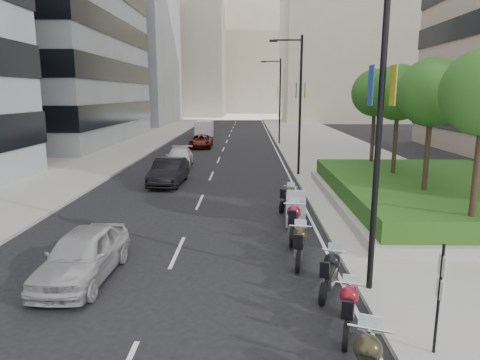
{
  "coord_description": "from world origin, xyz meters",
  "views": [
    {
      "loc": [
        0.95,
        -10.03,
        5.4
      ],
      "look_at": [
        0.63,
        6.76,
        2.0
      ],
      "focal_mm": 32.0,
      "sensor_mm": 36.0,
      "label": 1
    }
  ],
  "objects_px": {
    "motorcycle_2": "(330,273)",
    "motorcycle_6": "(287,198)",
    "motorcycle_5": "(296,208)",
    "car_d": "(201,141)",
    "car_b": "(169,172)",
    "car_c": "(179,157)",
    "parking_sign": "(439,294)",
    "motorcycle_4": "(293,222)",
    "motorcycle_3": "(299,245)",
    "lamp_post_0": "(374,107)",
    "delivery_van": "(204,130)",
    "motorcycle_1": "(348,310)",
    "car_a": "(83,255)",
    "lamp_post_2": "(278,97)",
    "lamp_post_1": "(298,99)"
  },
  "relations": [
    {
      "from": "motorcycle_2",
      "to": "motorcycle_6",
      "type": "height_order",
      "value": "motorcycle_2"
    },
    {
      "from": "motorcycle_5",
      "to": "car_d",
      "type": "height_order",
      "value": "car_d"
    },
    {
      "from": "car_b",
      "to": "car_c",
      "type": "distance_m",
      "value": 6.57
    },
    {
      "from": "car_b",
      "to": "car_c",
      "type": "bearing_deg",
      "value": 96.18
    },
    {
      "from": "motorcycle_2",
      "to": "motorcycle_6",
      "type": "bearing_deg",
      "value": 25.36
    },
    {
      "from": "parking_sign",
      "to": "motorcycle_4",
      "type": "xyz_separation_m",
      "value": [
        -2.13,
        7.49,
        -0.8
      ]
    },
    {
      "from": "motorcycle_3",
      "to": "lamp_post_0",
      "type": "bearing_deg",
      "value": -135.22
    },
    {
      "from": "car_c",
      "to": "car_d",
      "type": "relative_size",
      "value": 1.01
    },
    {
      "from": "motorcycle_4",
      "to": "motorcycle_5",
      "type": "bearing_deg",
      "value": 0.22
    },
    {
      "from": "motorcycle_6",
      "to": "delivery_van",
      "type": "xyz_separation_m",
      "value": [
        -7.36,
        33.72,
        0.43
      ]
    },
    {
      "from": "car_b",
      "to": "motorcycle_1",
      "type": "bearing_deg",
      "value": -63.84
    },
    {
      "from": "motorcycle_2",
      "to": "motorcycle_3",
      "type": "height_order",
      "value": "motorcycle_3"
    },
    {
      "from": "motorcycle_2",
      "to": "car_c",
      "type": "xyz_separation_m",
      "value": [
        -7.46,
        20.76,
        0.12
      ]
    },
    {
      "from": "motorcycle_2",
      "to": "lamp_post_0",
      "type": "bearing_deg",
      "value": -70.02
    },
    {
      "from": "motorcycle_6",
      "to": "car_c",
      "type": "distance_m",
      "value": 14.01
    },
    {
      "from": "car_c",
      "to": "car_d",
      "type": "distance_m",
      "value": 11.46
    },
    {
      "from": "parking_sign",
      "to": "motorcycle_2",
      "type": "distance_m",
      "value": 3.54
    },
    {
      "from": "motorcycle_2",
      "to": "motorcycle_4",
      "type": "xyz_separation_m",
      "value": [
        -0.56,
        4.44,
        0.1
      ]
    },
    {
      "from": "motorcycle_5",
      "to": "car_a",
      "type": "relative_size",
      "value": 0.47
    },
    {
      "from": "lamp_post_2",
      "to": "motorcycle_3",
      "type": "xyz_separation_m",
      "value": [
        -1.52,
        -32.85,
        -4.48
      ]
    },
    {
      "from": "lamp_post_2",
      "to": "motorcycle_3",
      "type": "height_order",
      "value": "lamp_post_2"
    },
    {
      "from": "motorcycle_3",
      "to": "car_b",
      "type": "xyz_separation_m",
      "value": [
        -6.45,
        12.1,
        0.2
      ]
    },
    {
      "from": "car_d",
      "to": "delivery_van",
      "type": "bearing_deg",
      "value": 93.03
    },
    {
      "from": "parking_sign",
      "to": "motorcycle_6",
      "type": "distance_m",
      "value": 11.9
    },
    {
      "from": "lamp_post_0",
      "to": "car_b",
      "type": "relative_size",
      "value": 1.89
    },
    {
      "from": "parking_sign",
      "to": "delivery_van",
      "type": "relative_size",
      "value": 0.5
    },
    {
      "from": "parking_sign",
      "to": "car_d",
      "type": "bearing_deg",
      "value": 103.78
    },
    {
      "from": "lamp_post_2",
      "to": "car_a",
      "type": "distance_m",
      "value": 35.42
    },
    {
      "from": "motorcycle_5",
      "to": "car_d",
      "type": "relative_size",
      "value": 0.44
    },
    {
      "from": "car_a",
      "to": "lamp_post_1",
      "type": "bearing_deg",
      "value": 65.2
    },
    {
      "from": "parking_sign",
      "to": "motorcycle_2",
      "type": "relative_size",
      "value": 1.26
    },
    {
      "from": "lamp_post_1",
      "to": "motorcycle_4",
      "type": "xyz_separation_m",
      "value": [
        -1.48,
        -12.51,
        -4.41
      ]
    },
    {
      "from": "motorcycle_6",
      "to": "delivery_van",
      "type": "height_order",
      "value": "delivery_van"
    },
    {
      "from": "motorcycle_1",
      "to": "motorcycle_4",
      "type": "xyz_separation_m",
      "value": [
        -0.59,
        6.47,
        0.12
      ]
    },
    {
      "from": "motorcycle_4",
      "to": "motorcycle_3",
      "type": "bearing_deg",
      "value": -172.39
    },
    {
      "from": "lamp_post_1",
      "to": "parking_sign",
      "type": "height_order",
      "value": "lamp_post_1"
    },
    {
      "from": "lamp_post_0",
      "to": "motorcycle_3",
      "type": "bearing_deg",
      "value": 125.35
    },
    {
      "from": "parking_sign",
      "to": "motorcycle_4",
      "type": "distance_m",
      "value": 7.83
    },
    {
      "from": "motorcycle_5",
      "to": "car_a",
      "type": "xyz_separation_m",
      "value": [
        -6.9,
        -5.86,
        0.15
      ]
    },
    {
      "from": "motorcycle_3",
      "to": "car_d",
      "type": "height_order",
      "value": "car_d"
    },
    {
      "from": "motorcycle_3",
      "to": "car_a",
      "type": "xyz_separation_m",
      "value": [
        -6.53,
        -1.37,
        0.16
      ]
    },
    {
      "from": "lamp_post_1",
      "to": "motorcycle_5",
      "type": "xyz_separation_m",
      "value": [
        -1.16,
        -10.37,
        -4.47
      ]
    },
    {
      "from": "motorcycle_4",
      "to": "car_c",
      "type": "relative_size",
      "value": 0.52
    },
    {
      "from": "parking_sign",
      "to": "motorcycle_1",
      "type": "distance_m",
      "value": 2.07
    },
    {
      "from": "parking_sign",
      "to": "delivery_van",
      "type": "bearing_deg",
      "value": 101.61
    },
    {
      "from": "parking_sign",
      "to": "motorcycle_3",
      "type": "relative_size",
      "value": 1.14
    },
    {
      "from": "lamp_post_0",
      "to": "motorcycle_6",
      "type": "bearing_deg",
      "value": 98.63
    },
    {
      "from": "car_a",
      "to": "car_d",
      "type": "relative_size",
      "value": 0.93
    },
    {
      "from": "lamp_post_1",
      "to": "delivery_van",
      "type": "height_order",
      "value": "lamp_post_1"
    },
    {
      "from": "parking_sign",
      "to": "car_d",
      "type": "height_order",
      "value": "parking_sign"
    }
  ]
}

